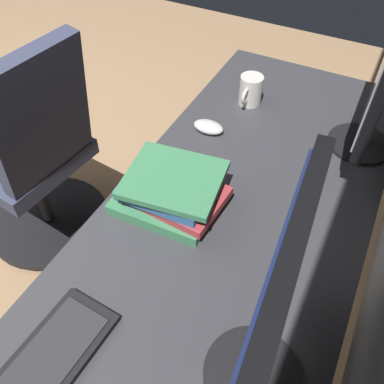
{
  "coord_description": "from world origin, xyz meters",
  "views": [
    {
      "loc": [
        0.58,
        2.18,
        1.58
      ],
      "look_at": [
        0.07,
        1.91,
        0.95
      ],
      "focal_mm": 37.62,
      "sensor_mm": 36.0,
      "label": 1
    }
  ],
  "objects_px": {
    "coffee_mug": "(250,90)",
    "office_chair": "(37,164)",
    "monitor_primary": "(268,321)",
    "mouse_main": "(208,127)",
    "book_stack_near": "(170,192)"
  },
  "relations": [
    {
      "from": "office_chair",
      "to": "monitor_primary",
      "type": "bearing_deg",
      "value": 66.89
    },
    {
      "from": "coffee_mug",
      "to": "office_chair",
      "type": "distance_m",
      "value": 0.9
    },
    {
      "from": "book_stack_near",
      "to": "monitor_primary",
      "type": "bearing_deg",
      "value": 48.59
    },
    {
      "from": "mouse_main",
      "to": "monitor_primary",
      "type": "bearing_deg",
      "value": 32.08
    },
    {
      "from": "mouse_main",
      "to": "book_stack_near",
      "type": "bearing_deg",
      "value": 8.02
    },
    {
      "from": "book_stack_near",
      "to": "coffee_mug",
      "type": "height_order",
      "value": "book_stack_near"
    },
    {
      "from": "coffee_mug",
      "to": "office_chair",
      "type": "bearing_deg",
      "value": -60.41
    },
    {
      "from": "monitor_primary",
      "to": "office_chair",
      "type": "xyz_separation_m",
      "value": [
        -0.46,
        -1.09,
        -0.52
      ]
    },
    {
      "from": "monitor_primary",
      "to": "mouse_main",
      "type": "xyz_separation_m",
      "value": [
        -0.67,
        -0.42,
        -0.23
      ]
    },
    {
      "from": "mouse_main",
      "to": "office_chair",
      "type": "distance_m",
      "value": 0.76
    },
    {
      "from": "monitor_primary",
      "to": "coffee_mug",
      "type": "bearing_deg",
      "value": -157.9
    },
    {
      "from": "book_stack_near",
      "to": "mouse_main",
      "type": "bearing_deg",
      "value": -171.98
    },
    {
      "from": "coffee_mug",
      "to": "monitor_primary",
      "type": "bearing_deg",
      "value": 22.1
    },
    {
      "from": "office_chair",
      "to": "coffee_mug",
      "type": "bearing_deg",
      "value": 119.59
    },
    {
      "from": "monitor_primary",
      "to": "coffee_mug",
      "type": "distance_m",
      "value": 0.97
    }
  ]
}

